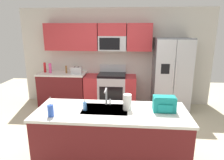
# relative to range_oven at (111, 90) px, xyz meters

# --- Properties ---
(ground_plane) EXTENTS (9.00, 9.00, 0.00)m
(ground_plane) POSITION_rel_range_oven_xyz_m (0.10, -1.80, -0.44)
(ground_plane) COLOR beige
(ground_plane) RESTS_ON ground
(kitchen_wall_unit) EXTENTS (5.20, 0.43, 2.60)m
(kitchen_wall_unit) POSITION_rel_range_oven_xyz_m (-0.04, 0.28, 1.03)
(kitchen_wall_unit) COLOR beige
(kitchen_wall_unit) RESTS_ON ground
(back_counter) EXTENTS (1.28, 0.63, 0.90)m
(back_counter) POSITION_rel_range_oven_xyz_m (-1.33, -0.00, 0.01)
(back_counter) COLOR maroon
(back_counter) RESTS_ON ground
(range_oven) EXTENTS (1.36, 0.61, 1.10)m
(range_oven) POSITION_rel_range_oven_xyz_m (0.00, 0.00, 0.00)
(range_oven) COLOR #B7BABF
(range_oven) RESTS_ON ground
(refrigerator) EXTENTS (0.90, 0.76, 1.85)m
(refrigerator) POSITION_rel_range_oven_xyz_m (1.56, -0.07, 0.48)
(refrigerator) COLOR #4C4F54
(refrigerator) RESTS_ON ground
(island_counter) EXTENTS (2.26, 0.86, 0.90)m
(island_counter) POSITION_rel_range_oven_xyz_m (0.23, -2.41, 0.01)
(island_counter) COLOR maroon
(island_counter) RESTS_ON ground
(toaster) EXTENTS (0.28, 0.16, 0.18)m
(toaster) POSITION_rel_range_oven_xyz_m (-0.90, -0.05, 0.55)
(toaster) COLOR #B7BABF
(toaster) RESTS_ON back_counter
(pepper_mill) EXTENTS (0.05, 0.05, 0.20)m
(pepper_mill) POSITION_rel_range_oven_xyz_m (-1.20, -0.00, 0.56)
(pepper_mill) COLOR brown
(pepper_mill) RESTS_ON back_counter
(bottle_pink) EXTENTS (0.07, 0.07, 0.26)m
(bottle_pink) POSITION_rel_range_oven_xyz_m (-1.63, -0.02, 0.59)
(bottle_pink) COLOR #EA4C93
(bottle_pink) RESTS_ON back_counter
(bottle_red) EXTENTS (0.07, 0.07, 0.27)m
(bottle_red) POSITION_rel_range_oven_xyz_m (-1.81, 0.05, 0.59)
(bottle_red) COLOR red
(bottle_red) RESTS_ON back_counter
(sink_faucet) EXTENTS (0.08, 0.21, 0.28)m
(sink_faucet) POSITION_rel_range_oven_xyz_m (0.14, -2.21, 0.62)
(sink_faucet) COLOR #B7BABF
(sink_faucet) RESTS_ON island_counter
(drink_cup_blue) EXTENTS (0.08, 0.08, 0.29)m
(drink_cup_blue) POSITION_rel_range_oven_xyz_m (-0.58, -2.68, 0.54)
(drink_cup_blue) COLOR blue
(drink_cup_blue) RESTS_ON island_counter
(soap_dispenser) EXTENTS (0.06, 0.06, 0.17)m
(soap_dispenser) POSITION_rel_range_oven_xyz_m (-0.16, -2.43, 0.53)
(soap_dispenser) COLOR #4C8CD8
(soap_dispenser) RESTS_ON island_counter
(paper_towel_roll) EXTENTS (0.12, 0.12, 0.24)m
(paper_towel_roll) POSITION_rel_range_oven_xyz_m (0.47, -2.35, 0.58)
(paper_towel_roll) COLOR white
(paper_towel_roll) RESTS_ON island_counter
(backpack) EXTENTS (0.32, 0.22, 0.23)m
(backpack) POSITION_rel_range_oven_xyz_m (1.01, -2.36, 0.57)
(backpack) COLOR teal
(backpack) RESTS_ON island_counter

